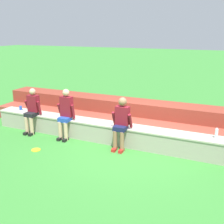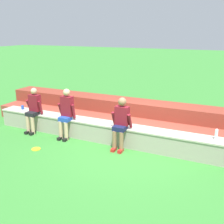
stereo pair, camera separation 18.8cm
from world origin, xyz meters
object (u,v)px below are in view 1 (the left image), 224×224
(person_far_left, at_px, (32,110))
(water_bottle_mid_left, at_px, (216,133))
(person_center, at_px, (121,122))
(person_left_of_center, at_px, (66,113))
(plastic_cup_middle, at_px, (21,108))
(frisbee, at_px, (36,150))
(water_bottle_center_gap, at_px, (30,109))

(person_far_left, relative_size, water_bottle_mid_left, 5.19)
(person_far_left, height_order, person_center, person_center)
(person_left_of_center, distance_m, plastic_cup_middle, 1.97)
(water_bottle_mid_left, distance_m, frisbee, 4.61)
(person_left_of_center, bearing_deg, person_far_left, -179.13)
(person_center, bearing_deg, frisbee, -153.06)
(person_far_left, height_order, frisbee, person_far_left)
(person_center, relative_size, plastic_cup_middle, 10.96)
(frisbee, bearing_deg, water_bottle_mid_left, 17.27)
(person_far_left, relative_size, water_bottle_center_gap, 6.32)
(person_center, bearing_deg, person_far_left, 179.76)
(person_center, distance_m, water_bottle_mid_left, 2.36)
(plastic_cup_middle, bearing_deg, water_bottle_center_gap, -12.82)
(water_bottle_center_gap, relative_size, frisbee, 0.90)
(person_center, xyz_separation_m, plastic_cup_middle, (-3.68, 0.33, -0.14))
(plastic_cup_middle, relative_size, frisbee, 0.53)
(frisbee, bearing_deg, plastic_cup_middle, 140.52)
(person_far_left, bearing_deg, frisbee, -48.85)
(water_bottle_mid_left, bearing_deg, person_far_left, -176.59)
(plastic_cup_middle, distance_m, frisbee, 2.23)
(water_bottle_mid_left, relative_size, water_bottle_center_gap, 1.22)
(water_bottle_mid_left, bearing_deg, water_bottle_center_gap, -178.99)
(water_bottle_center_gap, height_order, plastic_cup_middle, water_bottle_center_gap)
(water_bottle_mid_left, bearing_deg, plastic_cup_middle, 179.94)
(person_far_left, bearing_deg, water_bottle_mid_left, 3.41)
(person_left_of_center, height_order, person_center, person_left_of_center)
(water_bottle_center_gap, bearing_deg, water_bottle_mid_left, 1.01)
(person_left_of_center, xyz_separation_m, plastic_cup_middle, (-1.94, 0.30, -0.17))
(water_bottle_mid_left, xyz_separation_m, plastic_cup_middle, (-6.01, 0.01, -0.06))
(water_bottle_mid_left, distance_m, water_bottle_center_gap, 5.55)
(water_bottle_center_gap, distance_m, frisbee, 1.85)
(person_left_of_center, xyz_separation_m, water_bottle_center_gap, (-1.48, 0.20, -0.13))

